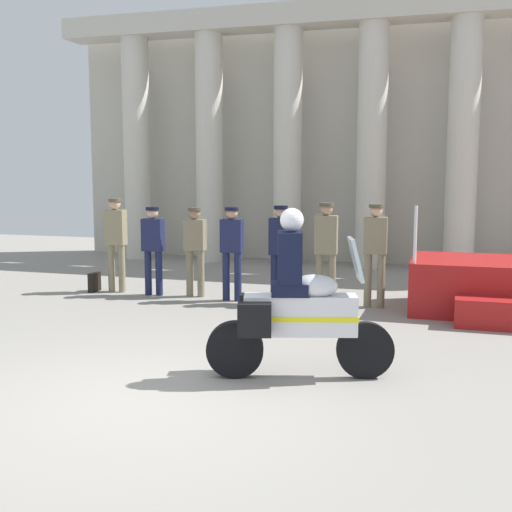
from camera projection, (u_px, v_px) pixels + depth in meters
The scene contains 12 objects.
ground_plane at pixel (140, 402), 6.55m from camera, with size 28.00×28.00×0.00m, color gray.
colonnade_backdrop at pixel (333, 127), 15.86m from camera, with size 13.69×1.54×6.15m.
reviewing_stand at pixel (511, 289), 10.46m from camera, with size 3.11×2.24×1.76m.
officer_in_row_0 at pixel (116, 237), 12.32m from camera, with size 0.39×0.24×1.78m.
officer_in_row_1 at pixel (153, 243), 12.00m from camera, with size 0.39×0.24×1.63m.
officer_in_row_2 at pixel (195, 244), 11.88m from camera, with size 0.39×0.24×1.63m.
officer_in_row_3 at pixel (232, 246), 11.49m from camera, with size 0.39×0.24×1.66m.
officer_in_row_4 at pixel (281, 246), 11.24m from camera, with size 0.39×0.24×1.70m.
officer_in_row_5 at pixel (326, 245), 11.15m from camera, with size 0.39×0.24×1.75m.
officer_in_row_6 at pixel (375, 247), 10.92m from camera, with size 0.39×0.24×1.74m.
motorcycle_with_rider at pixel (294, 308), 7.21m from camera, with size 2.04×0.90×1.90m.
briefcase_on_ground at pixel (94, 282), 12.46m from camera, with size 0.10×0.32×0.36m, color black.
Camera 1 is at (2.96, -5.69, 2.31)m, focal length 45.90 mm.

